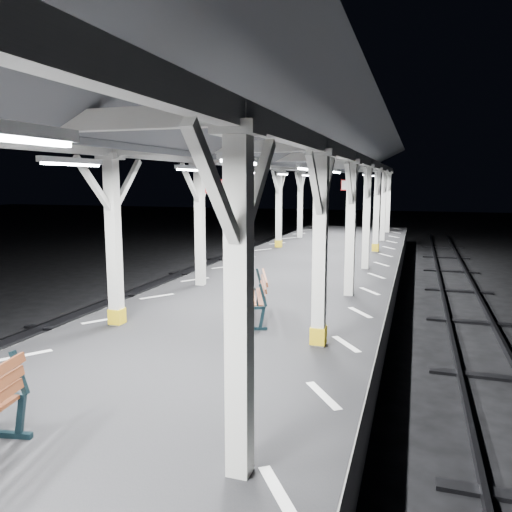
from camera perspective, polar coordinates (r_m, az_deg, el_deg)
The scene contains 6 objects.
ground at distance 8.08m, azimuth -10.94°, elevation -19.67°, with size 120.00×120.00×0.00m, color black.
platform at distance 7.86m, azimuth -11.05°, elevation -16.46°, with size 6.00×50.00×1.00m, color black.
hazard_stripes_left at distance 9.05m, azimuth -25.08°, elevation -10.28°, with size 1.00×48.00×0.01m, color silver.
hazard_stripes_right at distance 6.89m, azimuth 7.68°, elevation -15.50°, with size 1.00×48.00×0.01m, color silver.
canopy at distance 7.15m, azimuth -12.08°, elevation 14.49°, with size 5.40×49.00×4.65m.
bench_mid at distance 10.22m, azimuth -0.14°, elevation -4.52°, with size 1.15×1.80×0.92m.
Camera 1 is at (3.52, -6.20, 3.81)m, focal length 35.00 mm.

